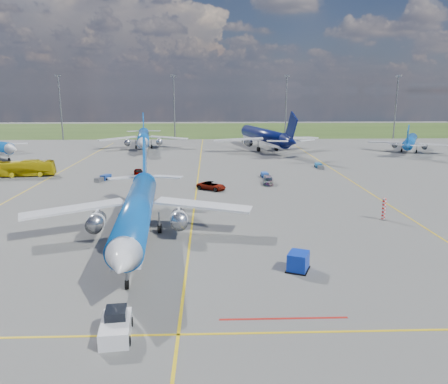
{
  "coord_description": "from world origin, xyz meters",
  "views": [
    {
      "loc": [
        2.34,
        -48.44,
        17.19
      ],
      "look_at": [
        4.27,
        8.2,
        4.0
      ],
      "focal_mm": 35.0,
      "sensor_mm": 36.0,
      "label": 1
    }
  ],
  "objects_px": {
    "bg_jet_n": "(264,150)",
    "baggage_tug_c": "(103,178)",
    "service_car_b": "(212,186)",
    "baggage_tug_w": "(265,176)",
    "warning_post": "(384,209)",
    "service_car_a": "(139,172)",
    "apron_bus": "(25,168)",
    "pushback_tug": "(116,326)",
    "bg_jet_ne": "(409,151)",
    "service_car_c": "(268,181)",
    "bg_jet_nnw": "(144,149)",
    "uld_container": "(298,261)",
    "baggage_tug_e": "(319,166)",
    "main_airliner": "(138,240)"
  },
  "relations": [
    {
      "from": "main_airliner",
      "to": "baggage_tug_w",
      "type": "relative_size",
      "value": 8.84
    },
    {
      "from": "bg_jet_nnw",
      "to": "pushback_tug",
      "type": "relative_size",
      "value": 6.76
    },
    {
      "from": "bg_jet_n",
      "to": "uld_container",
      "type": "relative_size",
      "value": 19.89
    },
    {
      "from": "bg_jet_ne",
      "to": "apron_bus",
      "type": "height_order",
      "value": "bg_jet_ne"
    },
    {
      "from": "bg_jet_n",
      "to": "uld_container",
      "type": "xyz_separation_m",
      "value": [
        -7.7,
        -89.59,
        0.9
      ]
    },
    {
      "from": "service_car_c",
      "to": "baggage_tug_w",
      "type": "relative_size",
      "value": 1.05
    },
    {
      "from": "service_car_b",
      "to": "baggage_tug_w",
      "type": "relative_size",
      "value": 1.19
    },
    {
      "from": "bg_jet_ne",
      "to": "apron_bus",
      "type": "xyz_separation_m",
      "value": [
        -95.99,
        -34.46,
        1.64
      ]
    },
    {
      "from": "bg_jet_n",
      "to": "uld_container",
      "type": "height_order",
      "value": "bg_jet_n"
    },
    {
      "from": "baggage_tug_w",
      "to": "baggage_tug_e",
      "type": "relative_size",
      "value": 1.02
    },
    {
      "from": "pushback_tug",
      "to": "service_car_c",
      "type": "bearing_deg",
      "value": 64.56
    },
    {
      "from": "service_car_b",
      "to": "service_car_c",
      "type": "relative_size",
      "value": 1.13
    },
    {
      "from": "bg_jet_n",
      "to": "baggage_tug_c",
      "type": "distance_m",
      "value": 58.04
    },
    {
      "from": "bg_jet_n",
      "to": "service_car_c",
      "type": "bearing_deg",
      "value": 70.43
    },
    {
      "from": "pushback_tug",
      "to": "baggage_tug_w",
      "type": "distance_m",
      "value": 60.35
    },
    {
      "from": "baggage_tug_e",
      "to": "service_car_a",
      "type": "bearing_deg",
      "value": -168.29
    },
    {
      "from": "warning_post",
      "to": "pushback_tug",
      "type": "xyz_separation_m",
      "value": [
        -30.44,
        -27.94,
        -0.75
      ]
    },
    {
      "from": "bg_jet_ne",
      "to": "uld_container",
      "type": "height_order",
      "value": "bg_jet_ne"
    },
    {
      "from": "main_airliner",
      "to": "service_car_c",
      "type": "relative_size",
      "value": 8.42
    },
    {
      "from": "main_airliner",
      "to": "service_car_a",
      "type": "bearing_deg",
      "value": 94.08
    },
    {
      "from": "bg_jet_n",
      "to": "baggage_tug_c",
      "type": "xyz_separation_m",
      "value": [
        -37.15,
        -44.59,
        0.46
      ]
    },
    {
      "from": "bg_jet_nnw",
      "to": "service_car_b",
      "type": "xyz_separation_m",
      "value": [
        19.99,
        -55.51,
        0.73
      ]
    },
    {
      "from": "apron_bus",
      "to": "service_car_a",
      "type": "xyz_separation_m",
      "value": [
        23.35,
        -0.57,
        -0.9
      ]
    },
    {
      "from": "bg_jet_ne",
      "to": "baggage_tug_e",
      "type": "relative_size",
      "value": 7.37
    },
    {
      "from": "main_airliner",
      "to": "service_car_b",
      "type": "distance_m",
      "value": 27.92
    },
    {
      "from": "warning_post",
      "to": "service_car_c",
      "type": "height_order",
      "value": "warning_post"
    },
    {
      "from": "bg_jet_ne",
      "to": "pushback_tug",
      "type": "bearing_deg",
      "value": 83.7
    },
    {
      "from": "apron_bus",
      "to": "baggage_tug_w",
      "type": "xyz_separation_m",
      "value": [
        49.21,
        -3.52,
        -1.19
      ]
    },
    {
      "from": "bg_jet_n",
      "to": "pushback_tug",
      "type": "height_order",
      "value": "bg_jet_n"
    },
    {
      "from": "service_car_c",
      "to": "baggage_tug_c",
      "type": "relative_size",
      "value": 1.03
    },
    {
      "from": "bg_jet_nnw",
      "to": "bg_jet_ne",
      "type": "relative_size",
      "value": 1.18
    },
    {
      "from": "baggage_tug_e",
      "to": "bg_jet_n",
      "type": "bearing_deg",
      "value": 105.13
    },
    {
      "from": "pushback_tug",
      "to": "baggage_tug_c",
      "type": "height_order",
      "value": "pushback_tug"
    },
    {
      "from": "warning_post",
      "to": "baggage_tug_e",
      "type": "distance_m",
      "value": 40.75
    },
    {
      "from": "bg_jet_nnw",
      "to": "baggage_tug_w",
      "type": "height_order",
      "value": "bg_jet_nnw"
    },
    {
      "from": "bg_jet_ne",
      "to": "baggage_tug_w",
      "type": "relative_size",
      "value": 7.21
    },
    {
      "from": "service_car_c",
      "to": "baggage_tug_w",
      "type": "distance_m",
      "value": 6.13
    },
    {
      "from": "pushback_tug",
      "to": "service_car_a",
      "type": "relative_size",
      "value": 1.28
    },
    {
      "from": "uld_container",
      "to": "baggage_tug_c",
      "type": "xyz_separation_m",
      "value": [
        -29.45,
        44.99,
        -0.44
      ]
    },
    {
      "from": "bg_jet_ne",
      "to": "uld_container",
      "type": "bearing_deg",
      "value": 87.48
    },
    {
      "from": "warning_post",
      "to": "bg_jet_nnw",
      "type": "height_order",
      "value": "bg_jet_nnw"
    },
    {
      "from": "warning_post",
      "to": "service_car_a",
      "type": "relative_size",
      "value": 0.69
    },
    {
      "from": "warning_post",
      "to": "apron_bus",
      "type": "xyz_separation_m",
      "value": [
        -61.56,
        33.15,
        0.14
      ]
    },
    {
      "from": "service_car_a",
      "to": "service_car_b",
      "type": "height_order",
      "value": "service_car_a"
    },
    {
      "from": "bg_jet_n",
      "to": "service_car_a",
      "type": "xyz_separation_m",
      "value": [
        -30.87,
        -40.3,
        0.74
      ]
    },
    {
      "from": "baggage_tug_e",
      "to": "warning_post",
      "type": "bearing_deg",
      "value": -91.75
    },
    {
      "from": "bg_jet_n",
      "to": "baggage_tug_e",
      "type": "bearing_deg",
      "value": 91.56
    },
    {
      "from": "bg_jet_nnw",
      "to": "baggage_tug_e",
      "type": "height_order",
      "value": "bg_jet_nnw"
    },
    {
      "from": "baggage_tug_c",
      "to": "bg_jet_ne",
      "type": "bearing_deg",
      "value": 46.58
    },
    {
      "from": "bg_jet_n",
      "to": "service_car_b",
      "type": "bearing_deg",
      "value": 59.99
    }
  ]
}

